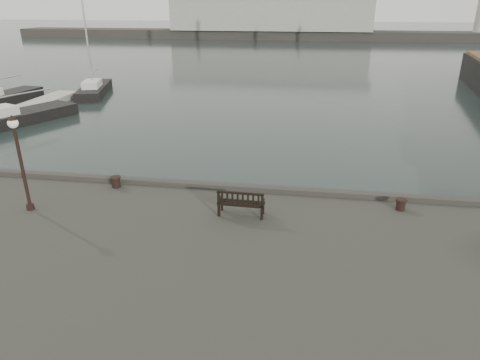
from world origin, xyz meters
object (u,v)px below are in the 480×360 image
object	(u,v)px
bench	(241,207)
lamp_post	(19,151)
yacht_c	(5,123)
bollard_left	(116,182)
yacht_d	(95,92)
bollard_right	(401,204)

from	to	relation	value
bench	lamp_post	distance (m)	7.27
bench	yacht_c	distance (m)	23.29
bollard_left	yacht_d	distance (m)	27.09
yacht_c	yacht_d	world-z (taller)	yacht_c
bench	yacht_d	distance (m)	31.02
bollard_left	yacht_c	size ratio (longest dim) A/B	0.03
bench	yacht_d	size ratio (longest dim) A/B	0.15
yacht_d	yacht_c	bearing A→B (deg)	-110.74
bench	yacht_d	world-z (taller)	yacht_d
bench	yacht_c	xyz separation A→B (m)	(-18.75, 13.73, -1.59)
bollard_right	lamp_post	world-z (taller)	lamp_post
yacht_d	bollard_left	bearing A→B (deg)	-77.92
bollard_left	yacht_d	world-z (taller)	yacht_d
bollard_left	yacht_c	world-z (taller)	yacht_c
bench	bollard_right	size ratio (longest dim) A/B	3.92
bollard_right	lamp_post	distance (m)	12.47
bollard_right	bench	bearing A→B (deg)	-166.78
bollard_right	yacht_c	world-z (taller)	yacht_c
bench	bollard_left	size ratio (longest dim) A/B	3.67
yacht_c	yacht_d	size ratio (longest dim) A/B	1.36
yacht_c	yacht_d	xyz separation A→B (m)	(0.88, 11.58, -0.01)
yacht_d	lamp_post	bearing A→B (deg)	-83.72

